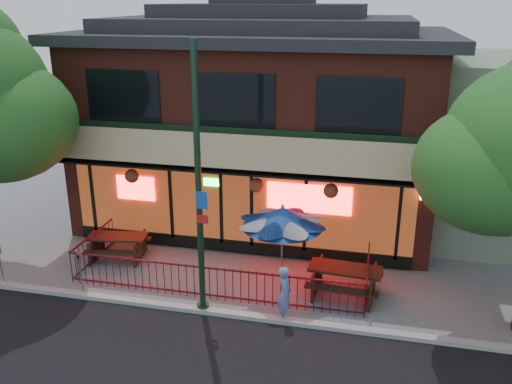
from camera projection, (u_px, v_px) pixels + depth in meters
The scene contains 11 objects.
ground at pixel (208, 302), 14.81m from camera, with size 80.00×80.00×0.00m, color gray.
curb at pixel (202, 310), 14.33m from camera, with size 80.00×0.25×0.12m, color #999993.
restaurant_building at pixel (263, 106), 19.96m from camera, with size 12.96×9.49×8.05m.
patio_fence at pixel (213, 273), 15.06m from camera, with size 8.44×2.62×1.00m.
street_light at pixel (199, 200), 13.38m from camera, with size 0.43×0.32×7.00m.
picnic_table_left at pixel (118, 243), 17.20m from camera, with size 2.02×1.66×0.78m.
picnic_table_right at pixel (345, 277), 15.00m from camera, with size 2.10×1.67×0.85m.
patio_umbrella at pixel (282, 217), 14.87m from camera, with size 2.23×2.23×2.55m.
pedestrian at pixel (285, 294), 13.78m from camera, with size 0.55×0.36×1.51m, color #6079C1.
parking_meter_near at pixel (80, 267), 14.89m from camera, with size 0.13×0.11×1.28m.
parking_meter_far at pixel (0, 258), 15.43m from camera, with size 0.11×0.10×1.27m.
Camera 1 is at (4.17, -12.32, 7.82)m, focal length 38.00 mm.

